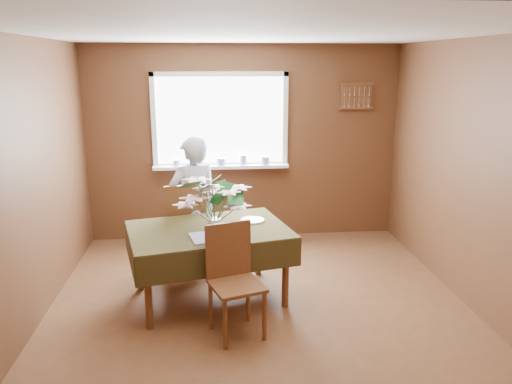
{
  "coord_description": "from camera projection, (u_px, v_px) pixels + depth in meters",
  "views": [
    {
      "loc": [
        -0.43,
        -4.12,
        2.28
      ],
      "look_at": [
        0.0,
        0.55,
        1.05
      ],
      "focal_mm": 35.0,
      "sensor_mm": 36.0,
      "label": 1
    }
  ],
  "objects": [
    {
      "name": "floor",
      "position": [
        262.0,
        317.0,
        4.59
      ],
      "size": [
        4.5,
        4.5,
        0.0
      ],
      "primitive_type": "plane",
      "color": "brown",
      "rests_on": "ground"
    },
    {
      "name": "ceiling",
      "position": [
        262.0,
        33.0,
        3.95
      ],
      "size": [
        4.5,
        4.5,
        0.0
      ],
      "primitive_type": "plane",
      "rotation": [
        3.14,
        0.0,
        0.0
      ],
      "color": "white",
      "rests_on": "wall_back"
    },
    {
      "name": "wall_back",
      "position": [
        244.0,
        144.0,
        6.44
      ],
      "size": [
        4.0,
        0.0,
        4.0
      ],
      "primitive_type": "plane",
      "rotation": [
        1.57,
        0.0,
        0.0
      ],
      "color": "brown",
      "rests_on": "floor"
    },
    {
      "name": "wall_front",
      "position": [
        317.0,
        314.0,
        2.1
      ],
      "size": [
        4.0,
        0.0,
        4.0
      ],
      "primitive_type": "plane",
      "rotation": [
        -1.57,
        0.0,
        0.0
      ],
      "color": "brown",
      "rests_on": "floor"
    },
    {
      "name": "wall_left",
      "position": [
        20.0,
        191.0,
        4.09
      ],
      "size": [
        0.0,
        4.5,
        4.5
      ],
      "primitive_type": "plane",
      "rotation": [
        1.57,
        0.0,
        1.57
      ],
      "color": "brown",
      "rests_on": "floor"
    },
    {
      "name": "wall_right",
      "position": [
        484.0,
        181.0,
        4.45
      ],
      "size": [
        0.0,
        4.5,
        4.5
      ],
      "primitive_type": "plane",
      "rotation": [
        1.57,
        0.0,
        -1.57
      ],
      "color": "brown",
      "rests_on": "floor"
    },
    {
      "name": "window_assembly",
      "position": [
        221.0,
        137.0,
        6.33
      ],
      "size": [
        1.72,
        0.2,
        1.22
      ],
      "color": "white",
      "rests_on": "wall_back"
    },
    {
      "name": "spoon_rack",
      "position": [
        357.0,
        96.0,
        6.38
      ],
      "size": [
        0.44,
        0.05,
        0.33
      ],
      "color": "brown",
      "rests_on": "wall_back"
    },
    {
      "name": "dining_table",
      "position": [
        209.0,
        237.0,
        4.8
      ],
      "size": [
        1.7,
        1.34,
        0.74
      ],
      "rotation": [
        0.0,
        0.0,
        0.23
      ],
      "color": "brown",
      "rests_on": "floor"
    },
    {
      "name": "chair_far",
      "position": [
        185.0,
        225.0,
        5.45
      ],
      "size": [
        0.49,
        0.49,
        1.02
      ],
      "rotation": [
        0.0,
        0.0,
        3.28
      ],
      "color": "brown",
      "rests_on": "floor"
    },
    {
      "name": "chair_near",
      "position": [
        233.0,
        275.0,
        4.25
      ],
      "size": [
        0.52,
        0.52,
        0.96
      ],
      "rotation": [
        0.0,
        0.0,
        0.33
      ],
      "color": "brown",
      "rests_on": "floor"
    },
    {
      "name": "seated_woman",
      "position": [
        194.0,
        206.0,
        5.41
      ],
      "size": [
        0.65,
        0.55,
        1.52
      ],
      "primitive_type": "imported",
      "rotation": [
        0.0,
        0.0,
        3.53
      ],
      "color": "white",
      "rests_on": "floor"
    },
    {
      "name": "flower_bouquet",
      "position": [
        214.0,
        198.0,
        4.53
      ],
      "size": [
        0.62,
        0.62,
        0.53
      ],
      "rotation": [
        0.0,
        0.0,
        -0.35
      ],
      "color": "white",
      "rests_on": "dining_table"
    },
    {
      "name": "side_plate",
      "position": [
        252.0,
        220.0,
        5.01
      ],
      "size": [
        0.32,
        0.32,
        0.01
      ],
      "primitive_type": "cylinder",
      "rotation": [
        0.0,
        0.0,
        0.46
      ],
      "color": "white",
      "rests_on": "dining_table"
    },
    {
      "name": "table_knife",
      "position": [
        230.0,
        233.0,
        4.62
      ],
      "size": [
        0.05,
        0.23,
        0.0
      ],
      "primitive_type": "cube",
      "rotation": [
        0.0,
        0.0,
        0.14
      ],
      "color": "silver",
      "rests_on": "dining_table"
    }
  ]
}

